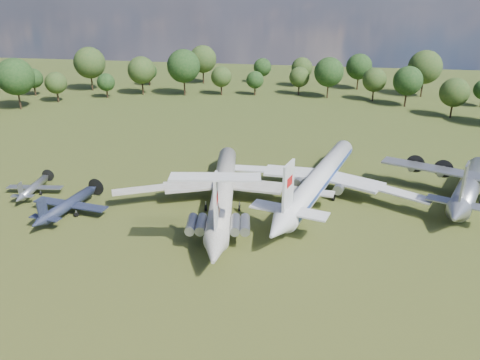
% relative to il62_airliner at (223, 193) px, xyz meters
% --- Properties ---
extents(ground, '(300.00, 300.00, 0.00)m').
position_rel_il62_airliner_xyz_m(ground, '(-3.90, 3.32, -2.25)').
color(ground, '#234216').
rests_on(ground, ground).
extents(il62_airliner, '(42.19, 50.96, 4.50)m').
position_rel_il62_airliner_xyz_m(il62_airliner, '(0.00, 0.00, 0.00)').
color(il62_airliner, '#B9B9B4').
rests_on(il62_airliner, ground).
extents(tu104_jet, '(46.74, 55.36, 4.79)m').
position_rel_il62_airliner_xyz_m(tu104_jet, '(15.04, 7.13, 0.14)').
color(tu104_jet, silver).
rests_on(tu104_jet, ground).
extents(an12_transport, '(38.98, 40.87, 4.26)m').
position_rel_il62_airliner_xyz_m(an12_transport, '(39.23, 9.33, -0.12)').
color(an12_transport, '#A1A3A8').
rests_on(an12_transport, ground).
extents(small_prop_west, '(14.53, 18.38, 2.47)m').
position_rel_il62_airliner_xyz_m(small_prop_west, '(-22.89, -7.16, -1.01)').
color(small_prop_west, black).
rests_on(small_prop_west, ground).
extents(small_prop_northwest, '(10.97, 13.92, 1.88)m').
position_rel_il62_airliner_xyz_m(small_prop_northwest, '(-32.63, -1.10, -1.31)').
color(small_prop_northwest, gray).
rests_on(small_prop_northwest, ground).
extents(person_on_il62, '(0.80, 0.62, 1.95)m').
position_rel_il62_airliner_xyz_m(person_on_il62, '(2.01, -12.45, 3.23)').
color(person_on_il62, brown).
rests_on(person_on_il62, il62_airliner).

